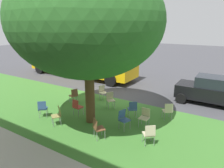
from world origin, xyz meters
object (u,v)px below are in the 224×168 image
Objects in this scene: chair_2 at (74,95)px; chair_10 at (149,133)px; chair_6 at (145,116)px; chair_7 at (123,118)px; parked_car at (211,90)px; chair_0 at (43,108)px; chair_5 at (57,114)px; chair_9 at (98,127)px; chair_3 at (110,99)px; chair_4 at (103,91)px; school_bus at (80,57)px; street_tree at (87,22)px; chair_1 at (132,108)px; chair_8 at (168,110)px; chair_11 at (77,106)px.

chair_2 and chair_10 have the same top height.
chair_7 is (0.72, 0.69, 0.00)m from chair_6.
chair_0 is at bearing 42.90° from parked_car.
chair_9 is at bearing 179.44° from chair_5.
chair_0 is 0.24× the size of parked_car.
chair_3 is 1.00× the size of chair_4.
school_bus is at bearing -56.27° from chair_5.
chair_10 is (-0.73, 1.30, 0.00)m from chair_6.
chair_2 is at bearing 30.95° from parked_car.
street_tree is 4.41m from chair_7.
street_tree reaches higher than school_bus.
chair_1 and chair_6 have the same top height.
school_bus is (9.33, -4.52, 1.24)m from chair_8.
chair_2 is 2.71m from chair_5.
chair_4 is (-1.11, -3.69, 0.00)m from chair_0.
chair_10 is (-3.24, 2.38, 0.00)m from chair_3.
street_tree is at bearing -136.58° from chair_5.
chair_2 is at bearing 52.16° from chair_4.
chair_4 is 4.55m from chair_9.
chair_10 is at bearing 172.17° from chair_11.
chair_6 and chair_7 have the same top height.
chair_4 is (1.09, -0.83, 0.00)m from chair_3.
chair_9 is at bearing 144.84° from chair_2.
chair_2 is 1.81m from chair_11.
chair_4 is 5.39m from chair_10.
chair_3 is (1.64, -0.55, 0.00)m from chair_1.
chair_5 and chair_10 have the same top height.
street_tree is 4.37m from chair_9.
chair_4 is at bearing -9.27° from chair_8.
chair_5 is at bearing 8.55° from chair_10.
street_tree is 4.57m from chair_1.
chair_1 is at bearing 23.51° from chair_8.
chair_3 is at bearing -18.48° from chair_1.
chair_7 is 6.05m from parked_car.
chair_2 is 1.00× the size of chair_11.
chair_1 is at bearing -137.01° from chair_5.
chair_2 is 1.00× the size of chair_6.
chair_8 is (-5.41, -2.99, 0.00)m from chair_0.
chair_4 is 4.36m from chair_8.
chair_1 and chair_8 have the same top height.
parked_car is at bearing -137.10° from chair_0.
chair_7 is at bearing 61.35° from parked_car.
chair_8 is 3.73m from parked_car.
chair_1 is 1.00× the size of chair_8.
chair_4 is 3.88m from chair_7.
chair_9 is 2.48m from chair_11.
chair_10 is at bearing 156.90° from chair_7.
street_tree is 7.92× the size of chair_7.
chair_8 is at bearing -121.14° from chair_9.
street_tree is 7.92× the size of chair_11.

